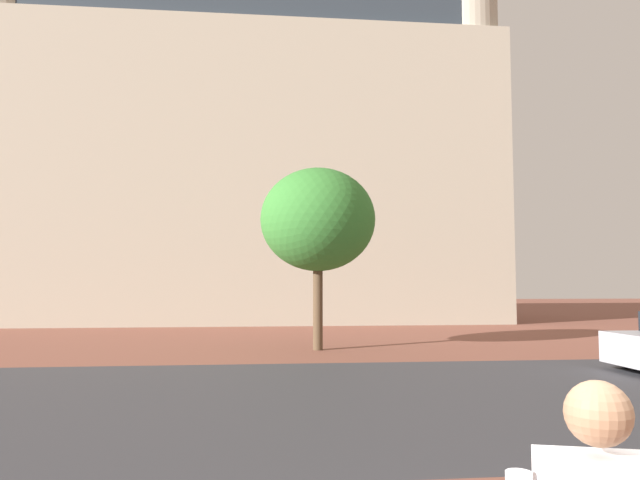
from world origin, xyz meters
The scene contains 4 objects.
ground_plane centered at (0.00, 10.00, 0.00)m, with size 120.00×120.00×0.00m, color brown.
street_asphalt_strip centered at (0.00, 8.41, 0.00)m, with size 120.00×8.99×0.00m, color #38383D.
landmark_building centered at (-1.83, 30.64, 9.36)m, with size 26.89×10.20×29.86m.
tree_curb_far centered at (0.37, 15.87, 4.01)m, with size 3.57×3.57×5.63m.
Camera 1 is at (-1.45, -2.25, 2.06)m, focal length 33.06 mm.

